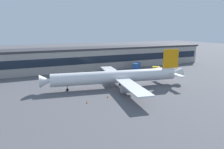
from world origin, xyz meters
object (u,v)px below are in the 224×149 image
at_px(belt_loader, 112,70).
at_px(traffic_cone_1, 108,97).
at_px(catering_truck, 137,66).
at_px(pushback_tractor, 156,68).
at_px(airliner, 118,77).
at_px(traffic_cone_0, 87,102).

distance_m(belt_loader, traffic_cone_1, 48.30).
bearing_deg(belt_loader, catering_truck, -0.22).
height_order(pushback_tractor, traffic_cone_1, pushback_tractor).
xyz_separation_m(belt_loader, pushback_tractor, (29.00, -4.72, -0.10)).
relative_size(airliner, belt_loader, 9.47).
bearing_deg(traffic_cone_0, belt_loader, 56.88).
height_order(pushback_tractor, catering_truck, catering_truck).
height_order(airliner, belt_loader, airliner).
distance_m(airliner, catering_truck, 43.49).
distance_m(airliner, traffic_cone_0, 23.27).
distance_m(pushback_tractor, traffic_cone_1, 63.35).
distance_m(belt_loader, traffic_cone_0, 54.91).
height_order(airliner, traffic_cone_1, airliner).
relative_size(airliner, catering_truck, 8.71).
height_order(airliner, catering_truck, airliner).
xyz_separation_m(airliner, traffic_cone_0, (-18.36, -13.59, -4.43)).
bearing_deg(catering_truck, belt_loader, 179.78).
relative_size(pushback_tractor, traffic_cone_0, 7.16).
height_order(belt_loader, pushback_tractor, belt_loader).
distance_m(airliner, traffic_cone_1, 15.22).
bearing_deg(catering_truck, traffic_cone_1, -131.60).
bearing_deg(pushback_tractor, catering_truck, 158.24).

